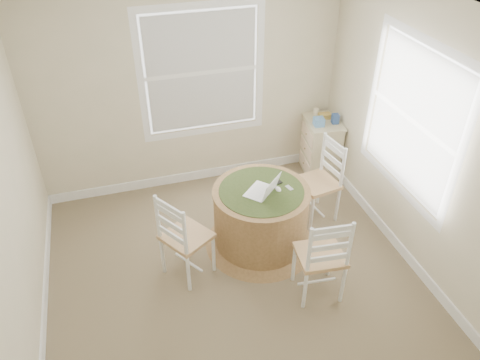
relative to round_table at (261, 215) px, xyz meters
name	(u,v)px	position (x,y,z in m)	size (l,w,h in m)	color
room	(246,157)	(-0.24, -0.24, 0.91)	(3.64, 3.64, 2.64)	#76664B
round_table	(261,215)	(0.00, 0.00, 0.00)	(1.18, 1.18, 0.71)	#997244
chair_left	(186,236)	(-0.82, -0.19, 0.09)	(0.42, 0.40, 0.95)	white
chair_near	(320,255)	(0.31, -0.79, 0.09)	(0.42, 0.40, 0.95)	white
chair_right	(318,183)	(0.76, 0.26, 0.09)	(0.42, 0.40, 0.95)	white
laptop	(262,190)	(0.00, -0.04, 0.35)	(0.41, 0.41, 0.22)	white
mouse	(278,189)	(0.17, -0.03, 0.33)	(0.06, 0.09, 0.03)	white
phone	(289,188)	(0.28, -0.04, 0.32)	(0.04, 0.09, 0.02)	#B7BABF
keys	(279,183)	(0.21, 0.07, 0.33)	(0.06, 0.05, 0.03)	black
corner_chest	(320,147)	(1.20, 1.11, -0.01)	(0.48, 0.61, 0.75)	beige
tissue_box	(319,122)	(1.09, 1.02, 0.41)	(0.12, 0.12, 0.10)	#578DC8
box_yellow	(325,116)	(1.24, 1.17, 0.39)	(0.15, 0.10, 0.06)	gold
box_blue	(335,119)	(1.30, 1.02, 0.42)	(0.08, 0.08, 0.12)	#305090
cup_cream	(316,112)	(1.17, 1.27, 0.40)	(0.07, 0.07, 0.09)	beige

